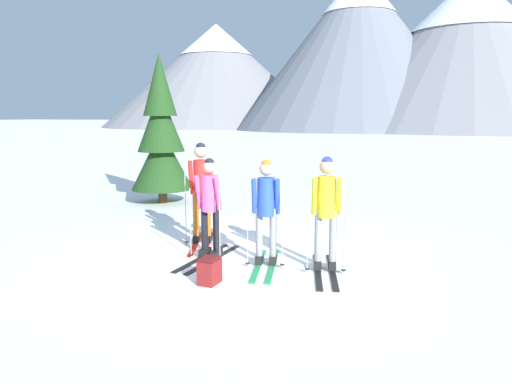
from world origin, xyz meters
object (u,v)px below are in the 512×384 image
Objects in this scene: skier_in_red at (201,186)px; pine_tree_near at (161,136)px; skier_in_pink at (210,205)px; backpack_on_snow_front at (210,271)px; skier_in_blue at (266,206)px; skier_in_yellow at (326,207)px.

pine_tree_near is (-2.83, 3.38, 0.73)m from skier_in_red.
skier_in_red is 4.46m from pine_tree_near.
backpack_on_snow_front is (0.53, -1.15, -0.71)m from skier_in_pink.
backpack_on_snow_front is at bearing -112.45° from skier_in_blue.
skier_in_pink is at bearing -51.19° from pine_tree_near.
skier_in_red reaches higher than skier_in_blue.
skier_in_pink is 5.46m from pine_tree_near.
skier_in_blue is 0.44× the size of pine_tree_near.
pine_tree_near is (-4.36, 4.22, 0.86)m from skier_in_blue.
skier_in_blue is at bearing -44.07° from pine_tree_near.
pine_tree_near reaches higher than backpack_on_snow_front.
skier_in_red is 0.99m from skier_in_pink.
skier_in_yellow reaches higher than skier_in_blue.
skier_in_pink is at bearing -179.48° from skier_in_yellow.
pine_tree_near reaches higher than skier_in_yellow.
skier_in_pink is 1.02× the size of skier_in_blue.
skier_in_yellow is at bearing 0.52° from skier_in_pink.
pine_tree_near is at bearing 129.92° from skier_in_red.
skier_in_blue is at bearing -1.68° from skier_in_pink.
skier_in_blue is 4.51× the size of backpack_on_snow_front.
skier_in_yellow reaches higher than backpack_on_snow_front.
skier_in_blue is (0.99, -0.03, 0.04)m from skier_in_pink.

